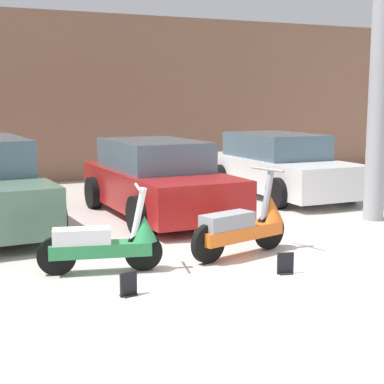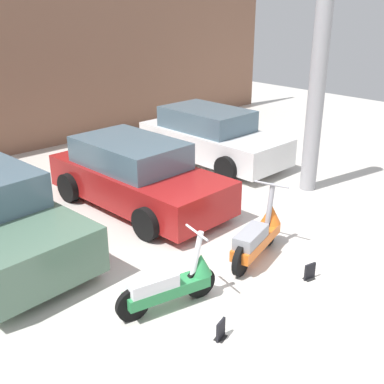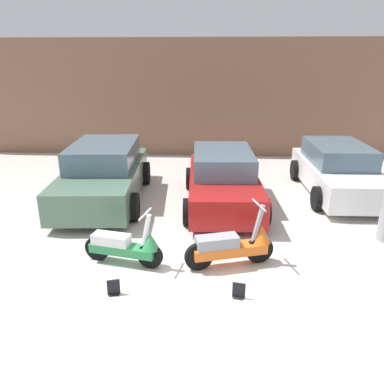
{
  "view_description": "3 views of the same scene",
  "coord_description": "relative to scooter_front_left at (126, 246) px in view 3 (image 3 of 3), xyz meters",
  "views": [
    {
      "loc": [
        -2.98,
        -6.22,
        2.07
      ],
      "look_at": [
        0.39,
        1.8,
        0.68
      ],
      "focal_mm": 55.0,
      "sensor_mm": 36.0,
      "label": 1
    },
    {
      "loc": [
        -4.84,
        -3.74,
        3.93
      ],
      "look_at": [
        0.32,
        1.79,
        0.85
      ],
      "focal_mm": 45.0,
      "sensor_mm": 36.0,
      "label": 2
    },
    {
      "loc": [
        0.25,
        -5.34,
        3.51
      ],
      "look_at": [
        -0.21,
        2.12,
        0.81
      ],
      "focal_mm": 35.0,
      "sensor_mm": 36.0,
      "label": 3
    }
  ],
  "objects": [
    {
      "name": "car_rear_center",
      "position": [
        1.75,
        3.1,
        0.27
      ],
      "size": [
        2.04,
        4.0,
        1.33
      ],
      "rotation": [
        0.0,
        0.0,
        -1.52
      ],
      "color": "maroon",
      "rests_on": "ground_plane"
    },
    {
      "name": "scooter_front_left",
      "position": [
        0.0,
        0.0,
        0.0
      ],
      "size": [
        1.47,
        0.62,
        1.04
      ],
      "rotation": [
        0.0,
        0.0,
        -0.21
      ],
      "color": "black",
      "rests_on": "ground_plane"
    },
    {
      "name": "ground_plane",
      "position": [
        1.28,
        -0.48,
        -0.37
      ],
      "size": [
        28.0,
        28.0,
        0.0
      ],
      "primitive_type": "plane",
      "color": "silver"
    },
    {
      "name": "placard_near_left_scooter",
      "position": [
        -0.0,
        -0.92,
        -0.25
      ],
      "size": [
        0.2,
        0.16,
        0.26
      ],
      "rotation": [
        0.0,
        0.0,
        0.3
      ],
      "color": "black",
      "rests_on": "ground_plane"
    },
    {
      "name": "placard_near_right_scooter",
      "position": [
        1.95,
        -0.89,
        -0.25
      ],
      "size": [
        0.2,
        0.15,
        0.26
      ],
      "rotation": [
        0.0,
        0.0,
        -0.21
      ],
      "color": "black",
      "rests_on": "ground_plane"
    },
    {
      "name": "car_rear_right",
      "position": [
        4.87,
        4.09,
        0.27
      ],
      "size": [
        1.97,
        3.95,
        1.33
      ],
      "rotation": [
        0.0,
        0.0,
        -1.55
      ],
      "color": "white",
      "rests_on": "ground_plane"
    },
    {
      "name": "car_rear_left",
      "position": [
        -1.3,
        3.24,
        0.32
      ],
      "size": [
        2.3,
        4.38,
        1.45
      ],
      "rotation": [
        0.0,
        0.0,
        -1.5
      ],
      "color": "#51705B",
      "rests_on": "ground_plane"
    },
    {
      "name": "scooter_front_right",
      "position": [
        1.9,
        0.08,
        0.03
      ],
      "size": [
        1.58,
        0.76,
        1.14
      ],
      "rotation": [
        0.0,
        0.0,
        0.29
      ],
      "color": "black",
      "rests_on": "ground_plane"
    },
    {
      "name": "wall_back",
      "position": [
        1.28,
        8.09,
        1.72
      ],
      "size": [
        19.6,
        0.12,
        4.17
      ],
      "primitive_type": "cube",
      "color": "#845B47",
      "rests_on": "ground_plane"
    }
  ]
}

